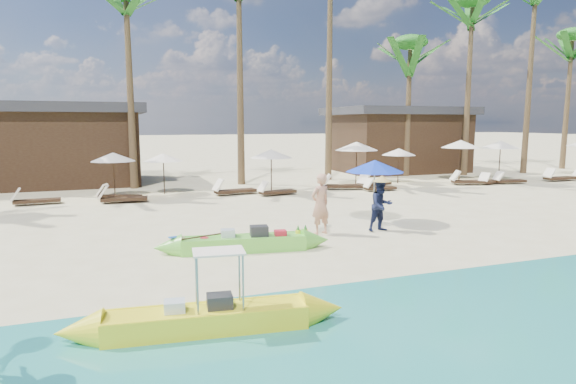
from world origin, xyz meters
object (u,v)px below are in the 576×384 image
object	(u,v)px
green_canoe	(244,243)
yellow_canoe	(207,318)
tourist	(320,204)
blue_umbrella	(375,166)

from	to	relation	value
green_canoe	yellow_canoe	world-z (taller)	yellow_canoe
green_canoe	tourist	bearing A→B (deg)	30.92
green_canoe	yellow_canoe	size ratio (longest dim) A/B	1.00
tourist	blue_umbrella	bearing A→B (deg)	-176.06
green_canoe	tourist	world-z (taller)	tourist
yellow_canoe	blue_umbrella	size ratio (longest dim) A/B	2.43
yellow_canoe	tourist	world-z (taller)	tourist
green_canoe	blue_umbrella	bearing A→B (deg)	30.85
yellow_canoe	tourist	xyz separation A→B (m)	(4.40, 5.59, 0.70)
tourist	blue_umbrella	distance (m)	2.72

